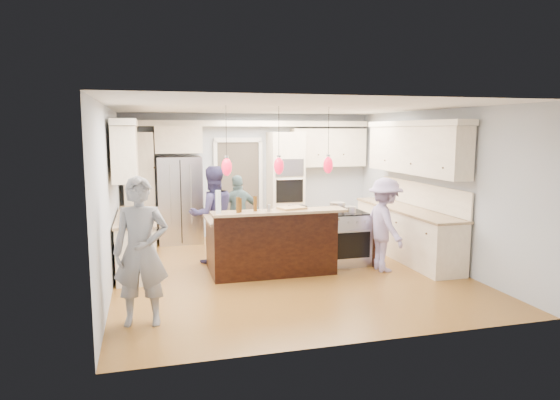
{
  "coord_description": "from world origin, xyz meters",
  "views": [
    {
      "loc": [
        -2.2,
        -7.85,
        2.34
      ],
      "look_at": [
        0.0,
        0.35,
        1.15
      ],
      "focal_mm": 32.0,
      "sensor_mm": 36.0,
      "label": 1
    }
  ],
  "objects_px": {
    "refrigerator": "(180,200)",
    "kitchen_island": "(270,242)",
    "island_range": "(347,238)",
    "person_far_left": "(213,215)",
    "person_bar_end": "(141,252)"
  },
  "relations": [
    {
      "from": "refrigerator",
      "to": "kitchen_island",
      "type": "height_order",
      "value": "refrigerator"
    },
    {
      "from": "island_range",
      "to": "person_far_left",
      "type": "bearing_deg",
      "value": 162.75
    },
    {
      "from": "island_range",
      "to": "person_bar_end",
      "type": "height_order",
      "value": "person_bar_end"
    },
    {
      "from": "kitchen_island",
      "to": "person_bar_end",
      "type": "bearing_deg",
      "value": -137.64
    },
    {
      "from": "refrigerator",
      "to": "person_bar_end",
      "type": "height_order",
      "value": "person_bar_end"
    },
    {
      "from": "kitchen_island",
      "to": "person_far_left",
      "type": "xyz_separation_m",
      "value": [
        -0.85,
        0.78,
        0.38
      ]
    },
    {
      "from": "refrigerator",
      "to": "person_bar_end",
      "type": "relative_size",
      "value": 1.0
    },
    {
      "from": "refrigerator",
      "to": "person_bar_end",
      "type": "distance_m",
      "value": 4.5
    },
    {
      "from": "kitchen_island",
      "to": "person_far_left",
      "type": "bearing_deg",
      "value": 137.58
    },
    {
      "from": "kitchen_island",
      "to": "person_bar_end",
      "type": "relative_size",
      "value": 1.16
    },
    {
      "from": "refrigerator",
      "to": "person_far_left",
      "type": "bearing_deg",
      "value": -75.89
    },
    {
      "from": "person_bar_end",
      "to": "person_far_left",
      "type": "distance_m",
      "value": 2.91
    },
    {
      "from": "island_range",
      "to": "kitchen_island",
      "type": "bearing_deg",
      "value": -176.89
    },
    {
      "from": "kitchen_island",
      "to": "person_bar_end",
      "type": "xyz_separation_m",
      "value": [
        -2.05,
        -1.87,
        0.42
      ]
    },
    {
      "from": "refrigerator",
      "to": "person_far_left",
      "type": "distance_m",
      "value": 1.85
    }
  ]
}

